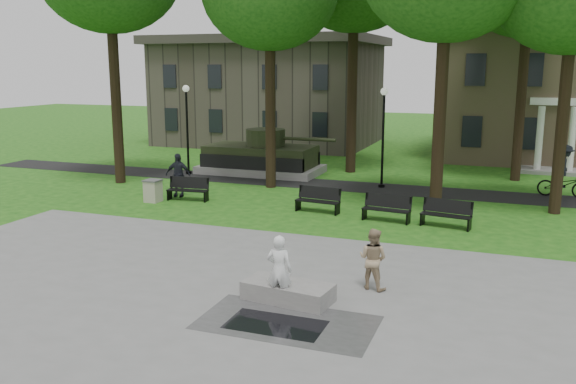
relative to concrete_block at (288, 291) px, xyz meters
name	(u,v)px	position (x,y,z in m)	size (l,w,h in m)	color
ground	(279,262)	(-1.32, 2.77, -0.24)	(120.00, 120.00, 0.00)	#195012
plaza	(198,328)	(-1.32, -2.23, -0.23)	(22.00, 16.00, 0.02)	gray
footpath	(370,188)	(-1.32, 14.77, -0.24)	(44.00, 2.60, 0.01)	black
building_left	(270,95)	(-12.32, 29.27, 3.35)	(15.00, 10.00, 7.20)	#4C443D
lamp_left	(187,122)	(-11.32, 15.07, 2.55)	(0.36, 0.36, 4.73)	black
lamp_mid	(383,129)	(-0.82, 15.07, 2.55)	(0.36, 0.36, 4.73)	black
tank_monument	(261,157)	(-7.77, 16.77, 0.61)	(7.45, 3.40, 2.40)	gray
puddle	(276,325)	(0.25, -1.47, -0.22)	(2.20, 1.20, 0.00)	black
concrete_block	(288,291)	(0.00, 0.00, 0.00)	(2.20, 1.00, 0.45)	gray
skateboard	(289,301)	(0.06, -0.12, -0.19)	(0.78, 0.20, 0.07)	brown
skateboarder	(279,270)	(-0.12, -0.28, 0.64)	(0.63, 0.41, 1.73)	white
friend_watching	(373,259)	(1.78, 1.53, 0.58)	(0.78, 0.61, 1.62)	tan
pedestrian_walker	(178,175)	(-8.89, 9.89, 0.72)	(1.13, 0.47, 1.94)	black
cyclist	(564,176)	(7.18, 15.68, 0.71)	(2.21, 1.27, 2.33)	black
park_bench_0	(189,188)	(-8.06, 9.34, 0.28)	(1.84, 0.72, 1.00)	black
park_bench_1	(318,199)	(-2.14, 9.22, 0.28)	(1.84, 0.70, 1.00)	black
park_bench_2	(387,207)	(0.70, 8.73, 0.28)	(1.84, 0.71, 1.00)	black
park_bench_3	(446,213)	(2.88, 8.62, 0.28)	(1.85, 0.81, 1.00)	black
trash_bin	(153,191)	(-9.34, 8.53, 0.24)	(0.68, 0.68, 0.96)	#BAB499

